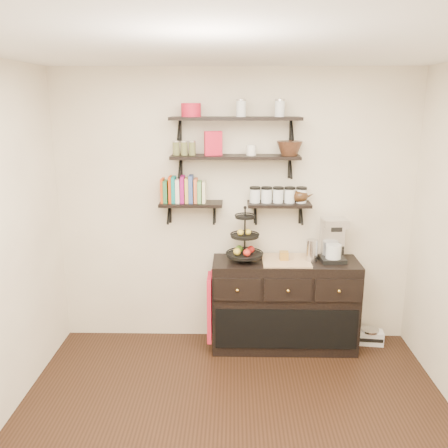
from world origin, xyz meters
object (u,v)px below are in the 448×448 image
sideboard (284,304)px  fruit_stand (245,243)px  coffee_maker (333,240)px  radio (370,336)px

sideboard → fruit_stand: 0.74m
coffee_maker → radio: (0.44, 0.03, -1.02)m
sideboard → fruit_stand: fruit_stand is taller
fruit_stand → coffee_maker: bearing=1.7°
sideboard → radio: 0.96m
radio → coffee_maker: bearing=-169.3°
sideboard → fruit_stand: size_ratio=2.72×
fruit_stand → radio: (1.27, 0.06, -1.00)m
fruit_stand → coffee_maker: (0.84, 0.02, 0.02)m
fruit_stand → radio: fruit_stand is taller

